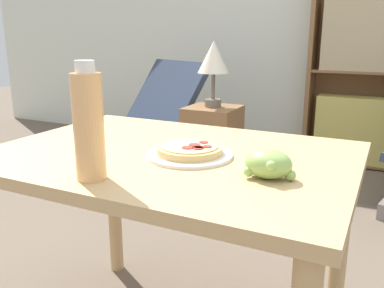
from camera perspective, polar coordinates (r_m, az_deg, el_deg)
name	(u,v)px	position (r m, az deg, el deg)	size (l,w,h in m)	color
wall_back	(331,8)	(3.84, 18.96, 17.58)	(8.00, 0.05, 2.60)	silver
dining_table	(171,184)	(1.29, -2.98, -5.67)	(1.10, 0.79, 0.73)	tan
pizza_on_plate	(190,152)	(1.20, -0.33, -1.09)	(0.25, 0.25, 0.04)	white
grape_bunch	(268,164)	(1.03, 10.66, -2.80)	(0.13, 0.10, 0.07)	#93BC5B
drink_bottle	(89,125)	(1.01, -14.31, 2.58)	(0.07, 0.07, 0.29)	#EFB270
lounge_chair_near	(149,139)	(3.22, -6.11, 0.70)	(0.89, 0.96, 0.88)	slate
bookshelf	(363,80)	(3.65, 22.91, 8.23)	(0.88, 0.27, 1.58)	brown
side_table	(212,150)	(2.83, 2.87, -0.86)	(0.34, 0.34, 0.61)	brown
table_lamp	(214,60)	(2.72, 3.04, 11.67)	(0.21, 0.21, 0.44)	#665B51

